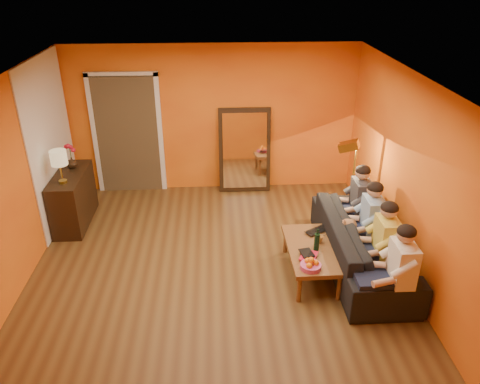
{
  "coord_description": "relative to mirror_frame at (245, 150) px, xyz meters",
  "views": [
    {
      "loc": [
        0.04,
        -5.14,
        3.84
      ],
      "look_at": [
        0.35,
        0.5,
        1.0
      ],
      "focal_mm": 35.0,
      "sensor_mm": 36.0,
      "label": 1
    }
  ],
  "objects": [
    {
      "name": "room_shell",
      "position": [
        -0.55,
        -2.26,
        0.54
      ],
      "size": [
        5.0,
        5.5,
        2.6
      ],
      "color": "brown",
      "rests_on": "ground"
    },
    {
      "name": "white_accent",
      "position": [
        -3.04,
        -0.88,
        0.54
      ],
      "size": [
        0.02,
        1.9,
        2.58
      ],
      "primitive_type": "cube",
      "color": "white",
      "rests_on": "wall_left"
    },
    {
      "name": "doorway_recess",
      "position": [
        -2.05,
        0.2,
        0.29
      ],
      "size": [
        1.06,
        0.3,
        2.1
      ],
      "primitive_type": "cube",
      "color": "#3F2D19",
      "rests_on": "floor"
    },
    {
      "name": "door_jamb_left",
      "position": [
        -2.62,
        0.08,
        0.29
      ],
      "size": [
        0.08,
        0.06,
        2.2
      ],
      "primitive_type": "cube",
      "color": "white",
      "rests_on": "wall_back"
    },
    {
      "name": "door_jamb_right",
      "position": [
        -1.48,
        0.08,
        0.29
      ],
      "size": [
        0.08,
        0.06,
        2.2
      ],
      "primitive_type": "cube",
      "color": "white",
      "rests_on": "wall_back"
    },
    {
      "name": "door_header",
      "position": [
        -2.05,
        0.08,
        1.36
      ],
      "size": [
        1.22,
        0.06,
        0.08
      ],
      "primitive_type": "cube",
      "color": "white",
      "rests_on": "wall_back"
    },
    {
      "name": "mirror_frame",
      "position": [
        0.0,
        0.0,
        0.0
      ],
      "size": [
        0.92,
        0.27,
        1.51
      ],
      "primitive_type": "cube",
      "rotation": [
        -0.14,
        0.0,
        0.0
      ],
      "color": "black",
      "rests_on": "floor"
    },
    {
      "name": "mirror_glass",
      "position": [
        0.0,
        -0.04,
        0.0
      ],
      "size": [
        0.78,
        0.21,
        1.35
      ],
      "primitive_type": "cube",
      "rotation": [
        -0.14,
        0.0,
        0.0
      ],
      "color": "white",
      "rests_on": "mirror_frame"
    },
    {
      "name": "sideboard",
      "position": [
        -2.79,
        -1.08,
        -0.34
      ],
      "size": [
        0.44,
        1.18,
        0.85
      ],
      "primitive_type": "cube",
      "color": "black",
      "rests_on": "floor"
    },
    {
      "name": "table_lamp",
      "position": [
        -2.79,
        -1.38,
        0.34
      ],
      "size": [
        0.24,
        0.24,
        0.51
      ],
      "primitive_type": null,
      "color": "beige",
      "rests_on": "sideboard"
    },
    {
      "name": "sofa",
      "position": [
        1.45,
        -2.49,
        -0.41
      ],
      "size": [
        2.38,
        0.93,
        0.7
      ],
      "primitive_type": "imported",
      "rotation": [
        0.0,
        0.0,
        1.57
      ],
      "color": "black",
      "rests_on": "floor"
    },
    {
      "name": "coffee_table",
      "position": [
        0.72,
        -2.66,
        -0.55
      ],
      "size": [
        0.63,
        1.23,
        0.42
      ],
      "primitive_type": null,
      "rotation": [
        0.0,
        0.0,
        0.01
      ],
      "color": "brown",
      "rests_on": "floor"
    },
    {
      "name": "floor_lamp",
      "position": [
        1.55,
        -1.48,
        -0.04
      ],
      "size": [
        0.37,
        0.34,
        1.44
      ],
      "primitive_type": null,
      "rotation": [
        0.0,
        0.0,
        -0.42
      ],
      "color": "gold",
      "rests_on": "floor"
    },
    {
      "name": "dog",
      "position": [
        1.27,
        -2.59,
        -0.39
      ],
      "size": [
        0.59,
        0.72,
        0.73
      ],
      "primitive_type": null,
      "rotation": [
        0.0,
        0.0,
        -0.34
      ],
      "color": "#915F41",
      "rests_on": "floor"
    },
    {
      "name": "person_far_left",
      "position": [
        1.58,
        -3.49,
        -0.15
      ],
      "size": [
        0.7,
        0.44,
        1.22
      ],
      "primitive_type": null,
      "color": "silver",
      "rests_on": "sofa"
    },
    {
      "name": "person_mid_left",
      "position": [
        1.58,
        -2.94,
        -0.15
      ],
      "size": [
        0.7,
        0.44,
        1.22
      ],
      "primitive_type": null,
      "color": "gold",
      "rests_on": "sofa"
    },
    {
      "name": "person_mid_right",
      "position": [
        1.58,
        -2.39,
        -0.15
      ],
      "size": [
        0.7,
        0.44,
        1.22
      ],
      "primitive_type": null,
      "color": "#7F9FC4",
      "rests_on": "sofa"
    },
    {
      "name": "person_far_right",
      "position": [
        1.58,
        -1.84,
        -0.15
      ],
      "size": [
        0.7,
        0.44,
        1.22
      ],
      "primitive_type": null,
      "color": "#333237",
      "rests_on": "sofa"
    },
    {
      "name": "fruit_bowl",
      "position": [
        0.62,
        -3.11,
        -0.26
      ],
      "size": [
        0.26,
        0.26,
        0.16
      ],
      "primitive_type": null,
      "color": "#C24480",
      "rests_on": "coffee_table"
    },
    {
      "name": "wine_bottle",
      "position": [
        0.77,
        -2.71,
        -0.18
      ],
      "size": [
        0.07,
        0.07,
        0.31
      ],
      "primitive_type": "cylinder",
      "color": "black",
      "rests_on": "coffee_table"
    },
    {
      "name": "tumbler",
      "position": [
        0.84,
        -2.54,
        -0.29
      ],
      "size": [
        0.12,
        0.12,
        0.1
      ],
      "primitive_type": "imported",
      "rotation": [
        0.0,
        0.0,
        0.05
      ],
      "color": "#B27F3F",
      "rests_on": "coffee_table"
    },
    {
      "name": "laptop",
      "position": [
        0.9,
        -2.31,
        -0.33
      ],
      "size": [
        0.43,
        0.39,
        0.03
      ],
      "primitive_type": "imported",
      "rotation": [
        0.0,
        0.0,
        0.55
      ],
      "color": "black",
      "rests_on": "coffee_table"
    },
    {
      "name": "book_lower",
      "position": [
        0.54,
        -2.86,
        -0.33
      ],
      "size": [
        0.21,
        0.26,
        0.02
      ],
      "primitive_type": "imported",
      "rotation": [
        0.0,
        0.0,
        -0.13
      ],
      "color": "black",
      "rests_on": "coffee_table"
    },
    {
      "name": "book_mid",
      "position": [
        0.55,
        -2.85,
        -0.31
      ],
      "size": [
        0.29,
        0.32,
        0.02
      ],
      "primitive_type": "imported",
      "rotation": [
        0.0,
        0.0,
        -0.46
      ],
      "color": "red",
      "rests_on": "book_lower"
    },
    {
      "name": "book_upper",
      "position": [
        0.54,
        -2.87,
        -0.29
      ],
      "size": [
        0.19,
        0.23,
        0.02
      ],
      "primitive_type": "imported",
      "rotation": [
        0.0,
        0.0,
        0.19
      ],
      "color": "black",
      "rests_on": "book_mid"
    },
    {
      "name": "vase",
      "position": [
        -2.79,
        -0.83,
        0.18
      ],
      "size": [
        0.17,
        0.17,
        0.18
      ],
      "primitive_type": "imported",
      "color": "black",
      "rests_on": "sideboard"
    },
    {
      "name": "flowers",
      "position": [
        -2.79,
        -0.83,
        0.42
      ],
      "size": [
        0.17,
        0.17,
        0.42
      ],
      "primitive_type": null,
      "color": "red",
      "rests_on": "vase"
    }
  ]
}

